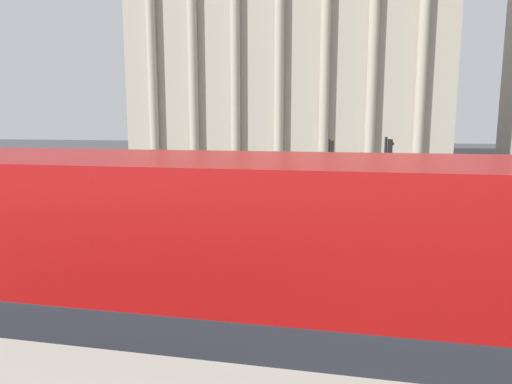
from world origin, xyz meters
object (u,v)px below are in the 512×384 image
at_px(traffic_light_mid, 387,168).
at_px(pedestrian_blue, 476,180).
at_px(pedestrian_white, 498,172).
at_px(traffic_light_near, 332,201).
at_px(traffic_light_far, 330,159).
at_px(pedestrian_red, 345,190).
at_px(plaza_building_left, 289,46).
at_px(double_decker_bus, 234,309).

distance_m(traffic_light_mid, pedestrian_blue, 11.59).
distance_m(pedestrian_blue, pedestrian_white, 6.01).
bearing_deg(traffic_light_near, traffic_light_far, 92.77).
bearing_deg(pedestrian_red, plaza_building_left, 3.23).
height_order(pedestrian_blue, pedestrian_white, pedestrian_blue).
xyz_separation_m(traffic_light_mid, pedestrian_red, (-1.80, 3.76, -1.56)).
bearing_deg(double_decker_bus, traffic_light_mid, 75.28).
distance_m(double_decker_bus, pedestrian_red, 19.49).
relative_size(traffic_light_mid, traffic_light_far, 1.11).
xyz_separation_m(double_decker_bus, pedestrian_blue, (9.17, 25.31, -1.35)).
height_order(traffic_light_far, pedestrian_red, traffic_light_far).
bearing_deg(pedestrian_white, traffic_light_far, 92.09).
distance_m(traffic_light_far, pedestrian_red, 3.83).
relative_size(plaza_building_left, traffic_light_near, 8.88).
xyz_separation_m(double_decker_bus, plaza_building_left, (-5.33, 44.59, 10.19)).
distance_m(traffic_light_mid, pedestrian_white, 17.55).
height_order(double_decker_bus, traffic_light_near, double_decker_bus).
relative_size(traffic_light_near, pedestrian_blue, 2.06).
bearing_deg(traffic_light_far, plaza_building_left, 104.21).
distance_m(plaza_building_left, pedestrian_blue, 26.75).
xyz_separation_m(pedestrian_red, pedestrian_blue, (8.01, 5.89, -0.03)).
distance_m(traffic_light_near, pedestrian_blue, 19.09).
bearing_deg(traffic_light_mid, traffic_light_far, 111.12).
xyz_separation_m(plaza_building_left, pedestrian_blue, (14.50, -19.28, -11.54)).
bearing_deg(traffic_light_far, traffic_light_near, -87.23).
height_order(traffic_light_mid, pedestrian_blue, traffic_light_mid).
relative_size(plaza_building_left, pedestrian_blue, 18.29).
relative_size(plaza_building_left, pedestrian_white, 18.65).
distance_m(plaza_building_left, pedestrian_red, 28.44).
xyz_separation_m(traffic_light_near, pedestrian_red, (0.28, 11.26, -1.33)).
bearing_deg(pedestrian_blue, pedestrian_red, 93.48).
bearing_deg(traffic_light_far, traffic_light_mid, -68.88).
height_order(plaza_building_left, traffic_light_mid, plaza_building_left).
distance_m(double_decker_bus, plaza_building_left, 46.05).
relative_size(traffic_light_far, pedestrian_blue, 2.06).
distance_m(double_decker_bus, pedestrian_white, 32.92).
xyz_separation_m(plaza_building_left, traffic_light_near, (6.21, -36.43, -10.19)).
xyz_separation_m(double_decker_bus, pedestrian_white, (11.95, 30.64, -1.38)).
xyz_separation_m(plaza_building_left, traffic_light_far, (5.50, -21.72, -10.19)).
bearing_deg(double_decker_bus, pedestrian_blue, 66.08).
distance_m(traffic_light_near, pedestrian_red, 11.34).
distance_m(traffic_light_far, pedestrian_blue, 9.42).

